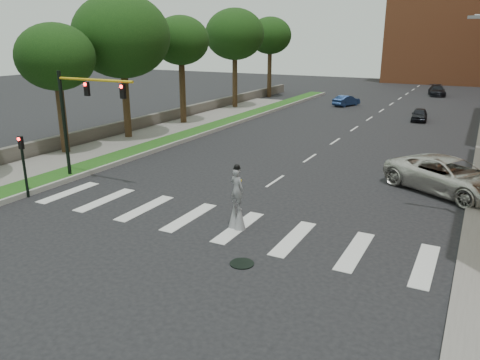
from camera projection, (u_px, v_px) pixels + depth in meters
ground_plane at (202, 230)px, 20.22m from camera, size 160.00×160.00×0.00m
grass_median at (211, 127)px, 42.21m from camera, size 2.00×60.00×0.25m
median_curb at (221, 128)px, 41.74m from camera, size 0.20×60.00×0.28m
sidewalk_left at (108, 146)px, 35.07m from camera, size 4.00×60.00×0.18m
stone_wall at (174, 115)px, 46.20m from camera, size 0.50×56.00×1.10m
manhole at (242, 264)px, 17.20m from camera, size 0.90×0.90×0.04m
building_backdrop at (469, 30)px, 81.00m from camera, size 26.00×14.00×18.00m
traffic_signal at (78, 109)px, 25.86m from camera, size 5.30×0.23×6.20m
secondary_signal at (23, 161)px, 23.77m from camera, size 0.25×0.21×3.23m
stilt_performer at (237, 203)px, 20.08m from camera, size 0.83×0.60×2.90m
suv_crossing at (449, 176)px, 24.70m from camera, size 7.44×6.15×1.89m
car_near at (419, 115)px, 45.99m from camera, size 1.73×3.69×1.22m
car_mid at (346, 101)px, 55.75m from camera, size 2.64×4.04×1.26m
car_far at (437, 91)px, 65.28m from camera, size 2.92×5.19×1.42m
tree_1 at (56, 58)px, 31.24m from camera, size 5.23×5.23×8.91m
tree_2 at (121, 36)px, 35.79m from camera, size 7.48×7.48×11.20m
tree_3 at (181, 41)px, 42.22m from camera, size 5.16×5.16×9.83m
tree_4 at (235, 35)px, 51.73m from camera, size 6.57×6.57×11.00m
tree_5 at (270, 36)px, 61.84m from camera, size 5.66×5.66×10.47m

